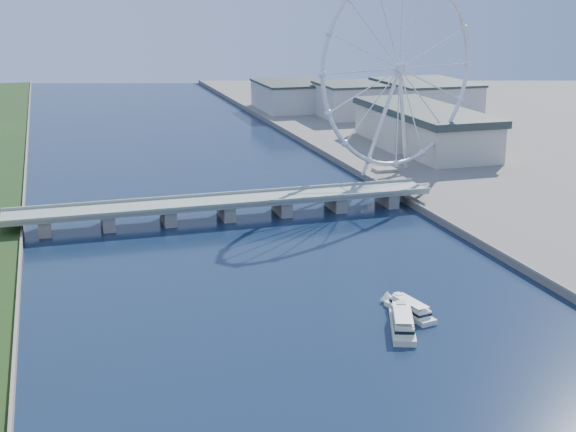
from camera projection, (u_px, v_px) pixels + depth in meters
name	position (u px, v px, depth m)	size (l,w,h in m)	color
westminster_bridge	(226.00, 206.00, 412.57)	(220.00, 22.00, 9.50)	gray
london_eye	(400.00, 69.00, 479.96)	(113.60, 39.12, 124.30)	silver
county_hall	(422.00, 151.00, 582.76)	(54.00, 144.00, 35.00)	beige
city_skyline	(204.00, 111.00, 660.05)	(505.00, 280.00, 32.00)	beige
tour_boat_near	(410.00, 315.00, 291.66)	(6.81, 26.82, 5.90)	white
tour_boat_far	(402.00, 330.00, 278.84)	(8.09, 31.56, 6.99)	beige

